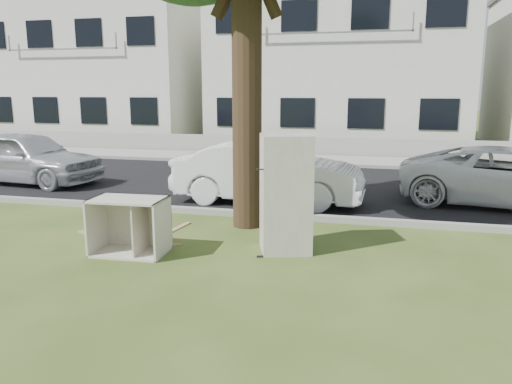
% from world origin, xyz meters
% --- Properties ---
extents(ground, '(120.00, 120.00, 0.00)m').
position_xyz_m(ground, '(0.00, 0.00, 0.00)').
color(ground, '#374F1C').
extents(road, '(120.00, 7.00, 0.01)m').
position_xyz_m(road, '(0.00, 6.00, 0.01)').
color(road, black).
rests_on(road, ground).
extents(kerb_near, '(120.00, 0.18, 0.12)m').
position_xyz_m(kerb_near, '(0.00, 2.45, 0.00)').
color(kerb_near, gray).
rests_on(kerb_near, ground).
extents(kerb_far, '(120.00, 0.18, 0.12)m').
position_xyz_m(kerb_far, '(0.00, 9.55, 0.00)').
color(kerb_far, gray).
rests_on(kerb_far, ground).
extents(sidewalk, '(120.00, 2.80, 0.01)m').
position_xyz_m(sidewalk, '(0.00, 11.00, 0.01)').
color(sidewalk, gray).
rests_on(sidewalk, ground).
extents(low_wall, '(120.00, 0.15, 0.70)m').
position_xyz_m(low_wall, '(0.00, 12.60, 0.35)').
color(low_wall, gray).
rests_on(low_wall, ground).
extents(townhouse_left, '(10.20, 8.16, 7.04)m').
position_xyz_m(townhouse_left, '(-12.00, 17.50, 3.52)').
color(townhouse_left, silver).
rests_on(townhouse_left, ground).
extents(townhouse_center, '(11.22, 8.16, 7.44)m').
position_xyz_m(townhouse_center, '(0.00, 17.50, 3.72)').
color(townhouse_center, silver).
rests_on(townhouse_center, ground).
extents(fridge, '(0.95, 0.91, 1.85)m').
position_xyz_m(fridge, '(0.56, 0.52, 0.93)').
color(fridge, silver).
rests_on(fridge, ground).
extents(cabinet, '(1.16, 0.75, 0.88)m').
position_xyz_m(cabinet, '(-1.77, -0.22, 0.44)').
color(cabinet, white).
rests_on(cabinet, ground).
extents(plank_a, '(0.94, 0.74, 0.02)m').
position_xyz_m(plank_a, '(-1.60, 0.04, 0.01)').
color(plank_a, '#936B47').
rests_on(plank_a, ground).
extents(plank_b, '(0.93, 0.50, 0.02)m').
position_xyz_m(plank_b, '(-2.79, 0.45, 0.01)').
color(plank_b, '#9F8553').
rests_on(plank_b, ground).
extents(plank_c, '(0.21, 0.85, 0.02)m').
position_xyz_m(plank_c, '(-1.60, 1.28, 0.01)').
color(plank_c, tan).
rests_on(plank_c, ground).
extents(car_center, '(4.29, 1.58, 1.40)m').
position_xyz_m(car_center, '(-0.44, 3.82, 0.70)').
color(car_center, white).
rests_on(car_center, ground).
extents(car_right, '(4.97, 2.93, 1.30)m').
position_xyz_m(car_right, '(4.79, 4.77, 0.65)').
color(car_right, white).
rests_on(car_right, ground).
extents(car_left, '(4.39, 2.12, 1.44)m').
position_xyz_m(car_left, '(-7.38, 4.58, 0.72)').
color(car_left, '#B2B5B9').
rests_on(car_left, ground).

